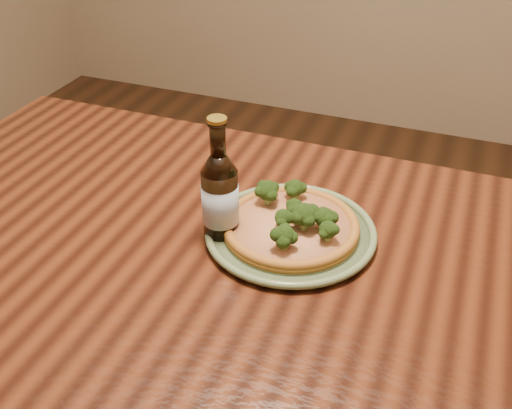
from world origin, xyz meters
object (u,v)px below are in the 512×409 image
(table, at_px, (263,307))
(plate, at_px, (291,232))
(pizza, at_px, (292,224))
(beer_bottle, at_px, (220,196))

(table, bearing_deg, plate, 80.62)
(pizza, height_order, beer_bottle, beer_bottle)
(table, xyz_separation_m, plate, (0.02, 0.10, 0.10))
(table, distance_m, beer_bottle, 0.21)
(table, bearing_deg, beer_bottle, 153.33)
(table, xyz_separation_m, beer_bottle, (-0.10, 0.05, 0.18))
(beer_bottle, bearing_deg, pizza, 30.94)
(plate, bearing_deg, beer_bottle, -158.48)
(beer_bottle, bearing_deg, table, -17.24)
(pizza, bearing_deg, table, -100.01)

